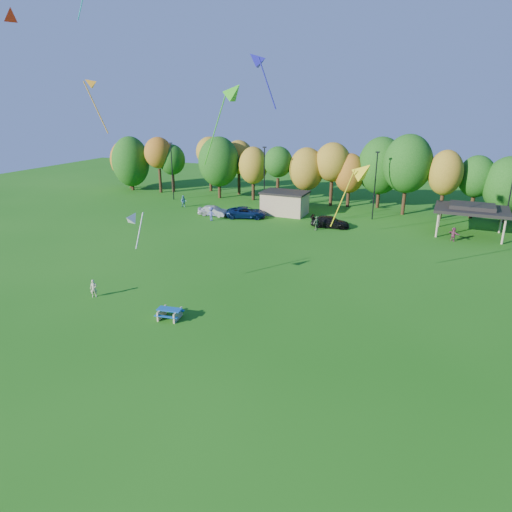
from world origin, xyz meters
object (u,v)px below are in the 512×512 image
at_px(kite_flyer, 94,289).
at_px(car_b, 214,211).
at_px(car_a, 213,210).
at_px(car_d, 330,222).
at_px(picnic_table, 170,313).
at_px(car_c, 246,212).

height_order(kite_flyer, car_b, kite_flyer).
distance_m(car_a, car_b, 0.43).
height_order(car_a, car_d, car_a).
relative_size(kite_flyer, car_a, 0.35).
relative_size(picnic_table, kite_flyer, 1.35).
distance_m(car_a, car_c, 4.93).
bearing_deg(car_b, car_d, -85.75).
bearing_deg(car_d, kite_flyer, 149.46).
bearing_deg(car_a, car_d, -105.55).
height_order(car_b, car_d, car_d).
xyz_separation_m(car_a, car_c, (4.90, 0.52, 0.03)).
xyz_separation_m(picnic_table, car_c, (-7.61, 30.02, 0.30)).
bearing_deg(kite_flyer, car_d, 33.77).
relative_size(car_b, car_c, 0.73).
distance_m(picnic_table, car_d, 30.15).
xyz_separation_m(car_c, car_d, (11.88, -0.18, -0.05)).
bearing_deg(kite_flyer, car_a, 65.61).
bearing_deg(car_a, picnic_table, -173.72).
bearing_deg(car_c, kite_flyer, 160.57).
distance_m(picnic_table, car_a, 32.05).
height_order(car_a, car_c, car_c).
bearing_deg(car_b, kite_flyer, -169.45).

